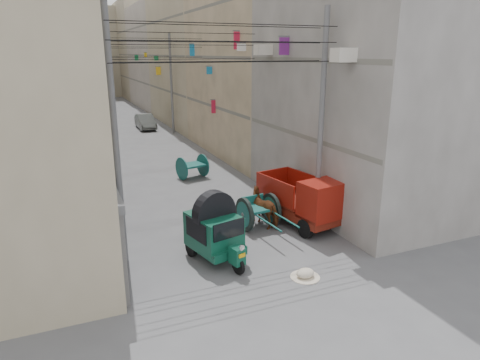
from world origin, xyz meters
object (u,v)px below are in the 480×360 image
feed_sack (305,273)px  horse (266,207)px  mini_truck (307,203)px  second_cart (192,166)px  distant_car_green (104,116)px  distant_car_white (106,149)px  distant_car_grey (145,122)px  tonga_cart (258,211)px  auto_rickshaw (215,229)px

feed_sack → horse: size_ratio=0.33×
mini_truck → feed_sack: mini_truck is taller
mini_truck → second_cart: mini_truck is taller
second_cart → feed_sack: bearing=-103.9°
mini_truck → distant_car_green: 30.56m
feed_sack → horse: bearing=80.2°
second_cart → distant_car_white: second_cart is taller
distant_car_white → distant_car_green: (1.47, 15.36, 0.01)m
distant_car_grey → distant_car_green: (-2.94, 5.53, -0.07)m
tonga_cart → second_cart: bearing=87.8°
second_cart → distant_car_white: bearing=105.2°
distant_car_white → distant_car_green: bearing=-92.9°
mini_truck → horse: bearing=138.6°
distant_car_white → feed_sack: bearing=104.4°
auto_rickshaw → feed_sack: 3.17m
distant_car_green → distant_car_grey: bearing=122.5°
horse → distant_car_white: (-4.53, 14.07, -0.15)m
mini_truck → distant_car_grey: 24.76m
horse → distant_car_white: size_ratio=0.51×
distant_car_grey → distant_car_green: 6.27m
tonga_cart → horse: size_ratio=1.74×
tonga_cart → horse: horse is taller
second_cart → distant_car_green: size_ratio=0.42×
distant_car_grey → distant_car_green: bearing=118.5°
tonga_cart → mini_truck: 1.87m
tonga_cart → distant_car_white: bearing=101.2°
distant_car_white → distant_car_grey: size_ratio=0.84×
tonga_cart → second_cart: size_ratio=1.77×
second_cart → distant_car_grey: (0.64, 16.53, -0.01)m
distant_car_grey → horse: bearing=-89.2°
auto_rickshaw → feed_sack: (2.08, -2.21, -0.90)m
distant_car_green → mini_truck: bearing=102.8°
mini_truck → distant_car_green: (-4.39, 30.24, -0.40)m
tonga_cart → horse: 0.42m
tonga_cart → distant_car_white: tonga_cart is taller
second_cart → horse: size_ratio=0.98×
tonga_cart → distant_car_green: tonga_cart is taller
mini_truck → distant_car_white: (-5.86, 14.89, -0.42)m
second_cart → distant_car_white: (-3.77, 6.71, -0.10)m
auto_rickshaw → distant_car_green: 31.40m
feed_sack → distant_car_grey: distant_car_grey is taller
tonga_cart → distant_car_green: (-2.67, 29.58, -0.10)m
feed_sack → distant_car_grey: bearing=88.8°
distant_car_white → distant_car_green: distant_car_green is taller
tonga_cart → horse: (0.39, 0.15, 0.04)m
mini_truck → distant_car_grey: mini_truck is taller
tonga_cart → mini_truck: (1.72, -0.67, 0.31)m
auto_rickshaw → tonga_cart: 3.04m
feed_sack → distant_car_grey: 28.09m
mini_truck → feed_sack: (-2.05, -3.36, -0.83)m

